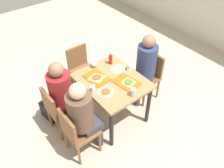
# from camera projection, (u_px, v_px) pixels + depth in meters

# --- Properties ---
(ground_plane) EXTENTS (10.00, 10.00, 0.02)m
(ground_plane) POSITION_uv_depth(u_px,v_px,m) (112.00, 115.00, 3.83)
(ground_plane) COLOR #B7A893
(main_table) EXTENTS (1.00, 0.84, 0.77)m
(main_table) POSITION_uv_depth(u_px,v_px,m) (112.00, 86.00, 3.39)
(main_table) COLOR #9E7247
(main_table) RESTS_ON ground_plane
(chair_near_left) EXTENTS (0.40, 0.40, 0.84)m
(chair_near_left) POSITION_uv_depth(u_px,v_px,m) (57.00, 109.00, 3.27)
(chair_near_left) COLOR brown
(chair_near_left) RESTS_ON ground_plane
(chair_near_right) EXTENTS (0.40, 0.40, 0.84)m
(chair_near_right) POSITION_uv_depth(u_px,v_px,m) (76.00, 131.00, 2.98)
(chair_near_right) COLOR brown
(chair_near_right) RESTS_ON ground_plane
(chair_far_side) EXTENTS (0.40, 0.40, 0.84)m
(chair_far_side) POSITION_uv_depth(u_px,v_px,m) (149.00, 73.00, 3.87)
(chair_far_side) COLOR brown
(chair_far_side) RESTS_ON ground_plane
(chair_left_end) EXTENTS (0.40, 0.40, 0.84)m
(chair_left_end) POSITION_uv_depth(u_px,v_px,m) (81.00, 66.00, 4.01)
(chair_left_end) COLOR brown
(chair_left_end) RESTS_ON ground_plane
(person_in_red) EXTENTS (0.32, 0.42, 1.25)m
(person_in_red) POSITION_uv_depth(u_px,v_px,m) (63.00, 92.00, 3.17)
(person_in_red) COLOR #383842
(person_in_red) RESTS_ON ground_plane
(person_in_brown_jacket) EXTENTS (0.32, 0.42, 1.25)m
(person_in_brown_jacket) POSITION_uv_depth(u_px,v_px,m) (83.00, 114.00, 2.88)
(person_in_brown_jacket) COLOR #383842
(person_in_brown_jacket) RESTS_ON ground_plane
(person_far_side) EXTENTS (0.32, 0.42, 1.25)m
(person_far_side) POSITION_uv_depth(u_px,v_px,m) (145.00, 65.00, 3.64)
(person_far_side) COLOR #383842
(person_far_side) RESTS_ON ground_plane
(tray_red_near) EXTENTS (0.38, 0.29, 0.02)m
(tray_red_near) POSITION_uv_depth(u_px,v_px,m) (97.00, 78.00, 3.34)
(tray_red_near) COLOR #D85914
(tray_red_near) RESTS_ON main_table
(tray_red_far) EXTENTS (0.39, 0.31, 0.02)m
(tray_red_far) POSITION_uv_depth(u_px,v_px,m) (127.00, 82.00, 3.26)
(tray_red_far) COLOR #D85914
(tray_red_far) RESTS_ON main_table
(paper_plate_center) EXTENTS (0.22, 0.22, 0.01)m
(paper_plate_center) POSITION_uv_depth(u_px,v_px,m) (118.00, 69.00, 3.50)
(paper_plate_center) COLOR white
(paper_plate_center) RESTS_ON main_table
(paper_plate_near_edge) EXTENTS (0.22, 0.22, 0.01)m
(paper_plate_near_edge) POSITION_uv_depth(u_px,v_px,m) (106.00, 92.00, 3.12)
(paper_plate_near_edge) COLOR white
(paper_plate_near_edge) RESTS_ON main_table
(pizza_slice_a) EXTENTS (0.24, 0.26, 0.02)m
(pizza_slice_a) POSITION_uv_depth(u_px,v_px,m) (97.00, 77.00, 3.32)
(pizza_slice_a) COLOR #DBAD60
(pizza_slice_a) RESTS_ON tray_red_near
(pizza_slice_b) EXTENTS (0.24, 0.24, 0.02)m
(pizza_slice_b) POSITION_uv_depth(u_px,v_px,m) (129.00, 82.00, 3.24)
(pizza_slice_b) COLOR tan
(pizza_slice_b) RESTS_ON tray_red_far
(pizza_slice_c) EXTENTS (0.18, 0.22, 0.02)m
(pizza_slice_c) POSITION_uv_depth(u_px,v_px,m) (117.00, 67.00, 3.51)
(pizza_slice_c) COLOR #DBAD60
(pizza_slice_c) RESTS_ON paper_plate_center
(pizza_slice_d) EXTENTS (0.25, 0.26, 0.02)m
(pizza_slice_d) POSITION_uv_depth(u_px,v_px,m) (106.00, 92.00, 3.11)
(pizza_slice_d) COLOR #DBAD60
(pizza_slice_d) RESTS_ON paper_plate_near_edge
(plastic_cup_a) EXTENTS (0.07, 0.07, 0.10)m
(plastic_cup_a) POSITION_uv_depth(u_px,v_px,m) (129.00, 67.00, 3.46)
(plastic_cup_a) COLOR white
(plastic_cup_a) RESTS_ON main_table
(plastic_cup_b) EXTENTS (0.07, 0.07, 0.10)m
(plastic_cup_b) POSITION_uv_depth(u_px,v_px,m) (93.00, 89.00, 3.10)
(plastic_cup_b) COLOR white
(plastic_cup_b) RESTS_ON main_table
(soda_can) EXTENTS (0.07, 0.07, 0.12)m
(soda_can) POSITION_uv_depth(u_px,v_px,m) (133.00, 92.00, 3.03)
(soda_can) COLOR #B7BCC6
(soda_can) RESTS_ON main_table
(condiment_bottle) EXTENTS (0.06, 0.06, 0.16)m
(condiment_bottle) POSITION_uv_depth(u_px,v_px,m) (111.00, 59.00, 3.55)
(condiment_bottle) COLOR red
(condiment_bottle) RESTS_ON main_table
(foil_bundle) EXTENTS (0.10, 0.10, 0.10)m
(foil_bundle) POSITION_uv_depth(u_px,v_px,m) (94.00, 64.00, 3.52)
(foil_bundle) COLOR silver
(foil_bundle) RESTS_ON main_table
(handbag) EXTENTS (0.34, 0.20, 0.28)m
(handbag) POSITION_uv_depth(u_px,v_px,m) (49.00, 111.00, 3.70)
(handbag) COLOR black
(handbag) RESTS_ON ground_plane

